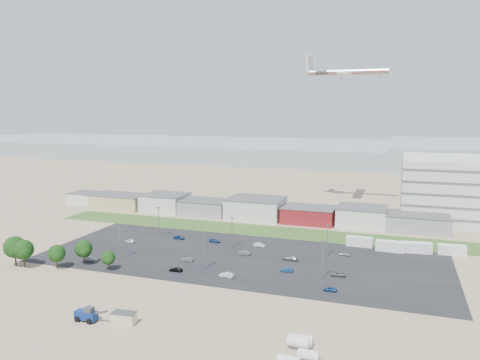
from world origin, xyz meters
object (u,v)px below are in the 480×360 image
at_px(parked_car_10, 91,259).
at_px(parked_car_5, 130,241).
at_px(parked_car_1, 287,270).
at_px(parked_car_9, 179,237).
at_px(airliner, 348,72).
at_px(parked_car_7, 244,253).
at_px(parked_car_8, 345,254).
at_px(parked_car_4, 188,259).
at_px(portable_shed, 124,318).
at_px(parked_car_11, 259,245).
at_px(telehandler, 86,314).
at_px(parked_car_0, 338,274).
at_px(storage_tank_nw, 298,342).
at_px(box_trailer_a, 359,242).
at_px(parked_car_2, 330,289).
at_px(parked_car_13, 227,275).
at_px(parked_car_6, 215,241).
at_px(parked_car_3, 176,269).
at_px(tree_far_left, 15,249).
at_px(parked_car_12, 290,258).

bearing_deg(parked_car_10, parked_car_5, -8.32).
relative_size(parked_car_1, parked_car_9, 0.89).
bearing_deg(parked_car_9, airliner, -26.08).
distance_m(parked_car_7, parked_car_9, 28.41).
bearing_deg(parked_car_1, parked_car_8, 144.21).
height_order(airliner, parked_car_1, airliner).
bearing_deg(parked_car_4, parked_car_9, -151.70).
relative_size(portable_shed, parked_car_4, 1.42).
distance_m(parked_car_8, parked_car_11, 27.17).
height_order(parked_car_7, parked_car_10, parked_car_10).
distance_m(airliner, parked_car_8, 95.57).
distance_m(portable_shed, telehandler, 8.31).
bearing_deg(parked_car_0, parked_car_5, -103.80).
relative_size(parked_car_4, parked_car_5, 0.99).
relative_size(storage_tank_nw, parked_car_9, 1.05).
height_order(telehandler, parked_car_0, telehandler).
height_order(parked_car_0, parked_car_1, parked_car_1).
height_order(parked_car_1, parked_car_9, parked_car_1).
bearing_deg(parked_car_11, box_trailer_a, -63.50).
xyz_separation_m(box_trailer_a, parked_car_11, (-30.49, -11.10, -0.94)).
bearing_deg(parked_car_2, parked_car_4, -102.55).
bearing_deg(parked_car_2, parked_car_13, -91.81).
distance_m(portable_shed, parked_car_6, 62.05).
relative_size(parked_car_0, parked_car_9, 1.04).
distance_m(parked_car_0, parked_car_9, 59.36).
bearing_deg(portable_shed, parked_car_6, 88.16).
xyz_separation_m(portable_shed, parked_car_3, (-4.31, 32.04, -0.70)).
bearing_deg(airliner, parked_car_13, -99.94).
bearing_deg(box_trailer_a, parked_car_13, -126.77).
height_order(portable_shed, airliner, airliner).
height_order(parked_car_0, parked_car_3, parked_car_0).
relative_size(parked_car_2, parked_car_9, 0.84).
relative_size(tree_far_left, parked_car_10, 2.17).
height_order(portable_shed, parked_car_11, portable_shed).
bearing_deg(tree_far_left, parked_car_11, 34.14).
relative_size(storage_tank_nw, parked_car_10, 0.92).
bearing_deg(parked_car_7, box_trailer_a, 123.82).
relative_size(telehandler, tree_far_left, 0.79).
bearing_deg(parked_car_8, parked_car_9, 88.98).
xyz_separation_m(storage_tank_nw, parked_car_6, (-41.05, 60.07, -0.68)).
bearing_deg(parked_car_1, parked_car_4, -90.80).
height_order(telehandler, parked_car_3, telehandler).
xyz_separation_m(storage_tank_nw, parked_car_11, (-25.51, 60.07, -0.62)).
xyz_separation_m(parked_car_0, parked_car_7, (-29.43, 9.59, 0.06)).
xyz_separation_m(parked_car_4, parked_car_7, (13.65, 11.27, 0.06)).
xyz_separation_m(storage_tank_nw, parked_car_13, (-25.71, 30.55, -0.59)).
bearing_deg(parked_car_5, parked_car_13, 67.02).
bearing_deg(parked_car_11, parked_car_0, -118.41).
relative_size(portable_shed, telehandler, 0.64).
height_order(parked_car_0, parked_car_12, parked_car_12).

